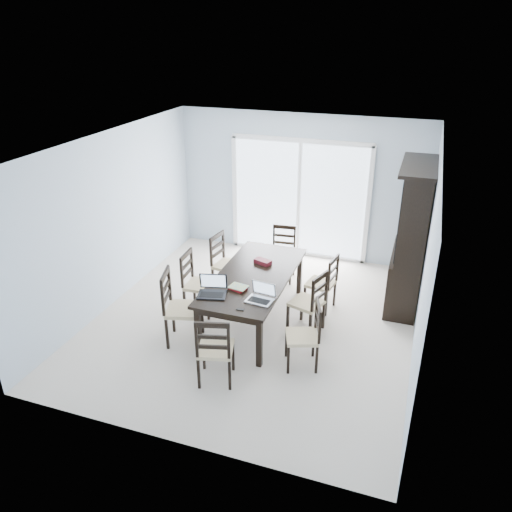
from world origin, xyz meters
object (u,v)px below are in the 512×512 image
object	(u,v)px
china_hutch	(411,239)
hot_tub	(289,210)
laptop_silver	(259,298)
dining_table	(254,279)
chair_left_near	(176,300)
chair_right_near	(309,328)
chair_left_mid	(194,276)
cell_phone	(240,309)
game_box	(263,262)
laptop_dark	(212,291)
chair_end_far	(283,247)
chair_left_far	(223,257)
chair_right_mid	(313,297)
chair_end_near	(214,344)
chair_right_far	(326,278)

from	to	relation	value
china_hutch	hot_tub	size ratio (longest dim) A/B	1.17
laptop_silver	dining_table	bearing A→B (deg)	121.40
hot_tub	dining_table	bearing A→B (deg)	-82.29
chair_left_near	chair_right_near	size ratio (longest dim) A/B	1.17
chair_left_near	chair_left_mid	world-z (taller)	chair_left_near
china_hutch	cell_phone	distance (m)	2.91
hot_tub	game_box	bearing A→B (deg)	-81.29
dining_table	hot_tub	bearing A→B (deg)	97.71
china_hutch	laptop_dark	xyz separation A→B (m)	(-2.35, -1.99, -0.26)
cell_phone	game_box	distance (m)	1.34
chair_left_near	china_hutch	bearing A→B (deg)	110.26
chair_end_far	laptop_dark	xyz separation A→B (m)	(-0.33, -2.21, 0.26)
chair_left_far	cell_phone	distance (m)	1.94
chair_left_near	chair_right_mid	world-z (taller)	chair_left_near
chair_right_mid	laptop_silver	distance (m)	0.88
chair_end_far	game_box	xyz separation A→B (m)	(0.00, -1.10, 0.23)
chair_end_near	chair_end_far	size ratio (longest dim) A/B	1.04
chair_end_far	cell_phone	xyz separation A→B (m)	(0.15, -2.43, 0.20)
laptop_silver	cell_phone	xyz separation A→B (m)	(-0.16, -0.27, -0.05)
laptop_silver	chair_right_near	bearing A→B (deg)	-0.91
chair_right_near	china_hutch	bearing A→B (deg)	-46.67
china_hutch	cell_phone	size ratio (longest dim) A/B	22.51
cell_phone	chair_left_near	bearing A→B (deg)	170.62
dining_table	chair_end_far	xyz separation A→B (m)	(0.00, 1.48, -0.12)
chair_right_near	laptop_silver	bearing A→B (deg)	62.62
laptop_dark	chair_left_far	bearing A→B (deg)	92.61
china_hutch	chair_right_mid	bearing A→B (deg)	-132.21
game_box	chair_right_near	bearing A→B (deg)	-49.24
dining_table	chair_left_far	world-z (taller)	chair_left_far
chair_left_near	chair_end_far	bearing A→B (deg)	144.51
chair_right_near	laptop_silver	xyz separation A→B (m)	(-0.68, 0.09, 0.26)
chair_right_near	chair_end_near	xyz separation A→B (m)	(-0.96, -0.73, 0.03)
china_hutch	game_box	xyz separation A→B (m)	(-2.02, -0.87, -0.29)
chair_left_far	cell_phone	bearing A→B (deg)	37.85
cell_phone	chair_left_mid	bearing A→B (deg)	137.72
chair_right_far	laptop_dark	bearing A→B (deg)	147.71
chair_right_mid	china_hutch	bearing A→B (deg)	-24.45
chair_end_far	laptop_dark	bearing A→B (deg)	75.78
chair_left_far	chair_end_far	xyz separation A→B (m)	(0.78, 0.74, -0.03)
chair_left_near	chair_right_near	xyz separation A→B (m)	(1.81, 0.05, -0.09)
china_hutch	chair_right_near	distance (m)	2.33
china_hutch	laptop_silver	size ratio (longest dim) A/B	6.14
china_hutch	laptop_dark	bearing A→B (deg)	-139.74
dining_table	hot_tub	distance (m)	3.64
chair_right_far	hot_tub	size ratio (longest dim) A/B	0.54
chair_end_far	laptop_dark	distance (m)	2.25
chair_left_mid	cell_phone	bearing A→B (deg)	46.60
chair_end_far	hot_tub	world-z (taller)	chair_end_far
chair_left_far	chair_left_mid	bearing A→B (deg)	-2.05
chair_right_far	cell_phone	xyz separation A→B (m)	(-0.76, -1.60, 0.21)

